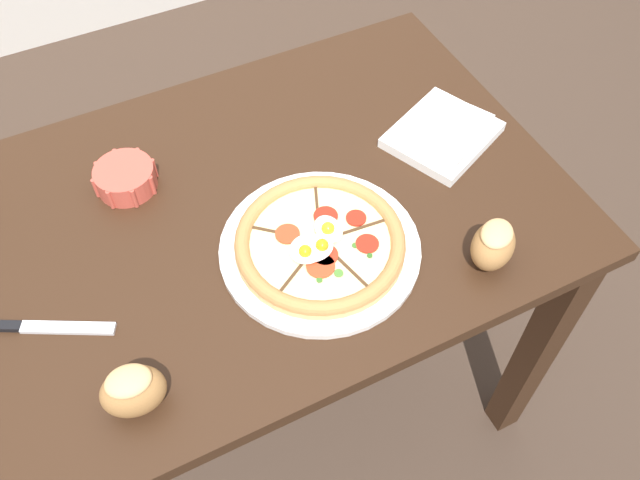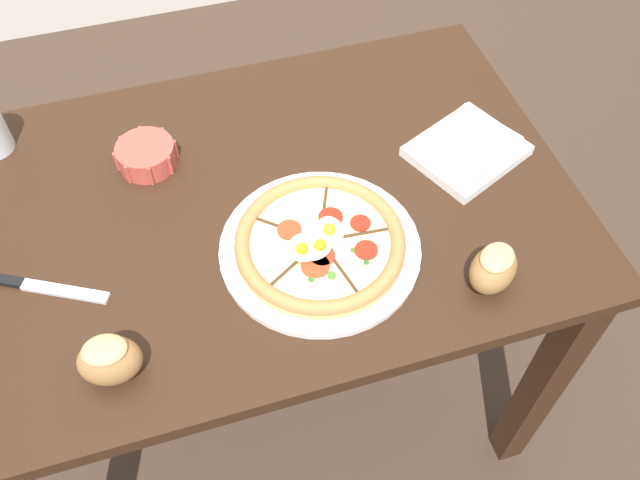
# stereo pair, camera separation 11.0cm
# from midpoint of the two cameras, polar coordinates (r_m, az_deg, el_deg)

# --- Properties ---
(ground_plane) EXTENTS (12.00, 12.00, 0.00)m
(ground_plane) POSITION_cam_midpoint_polar(r_m,az_deg,el_deg) (1.85, -5.64, -12.86)
(ground_plane) COLOR #3D2D23
(dining_table) EXTENTS (1.10, 0.74, 0.77)m
(dining_table) POSITION_cam_midpoint_polar(r_m,az_deg,el_deg) (1.30, -7.86, -1.32)
(dining_table) COLOR #331E11
(dining_table) RESTS_ON ground_plane
(pizza) EXTENTS (0.33, 0.33, 0.05)m
(pizza) POSITION_cam_midpoint_polar(r_m,az_deg,el_deg) (1.11, -2.83, -0.54)
(pizza) COLOR white
(pizza) RESTS_ON dining_table
(ramekin_bowl) EXTENTS (0.11, 0.11, 0.04)m
(ramekin_bowl) POSITION_cam_midpoint_polar(r_m,az_deg,el_deg) (1.26, -18.52, 4.87)
(ramekin_bowl) COLOR #C64C3D
(ramekin_bowl) RESTS_ON dining_table
(napkin_folded) EXTENTS (0.24, 0.23, 0.04)m
(napkin_folded) POSITION_cam_midpoint_polar(r_m,az_deg,el_deg) (1.30, 7.83, 8.92)
(napkin_folded) COLOR white
(napkin_folded) RESTS_ON dining_table
(bread_piece_near) EXTENTS (0.10, 0.08, 0.08)m
(bread_piece_near) POSITION_cam_midpoint_polar(r_m,az_deg,el_deg) (1.00, -18.63, -12.12)
(bread_piece_near) COLOR #A3703D
(bread_piece_near) RESTS_ON dining_table
(bread_piece_mid) EXTENTS (0.11, 0.11, 0.08)m
(bread_piece_mid) POSITION_cam_midpoint_polar(r_m,az_deg,el_deg) (1.10, 11.67, -0.53)
(bread_piece_mid) COLOR #A3703D
(bread_piece_mid) RESTS_ON dining_table
(knife_main) EXTENTS (0.23, 0.13, 0.01)m
(knife_main) POSITION_cam_midpoint_polar(r_m,az_deg,el_deg) (1.15, -25.68, -6.81)
(knife_main) COLOR silver
(knife_main) RESTS_ON dining_table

